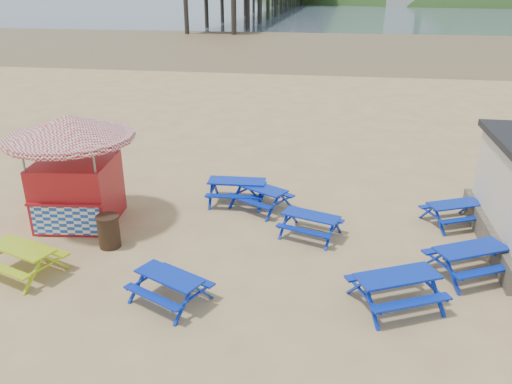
% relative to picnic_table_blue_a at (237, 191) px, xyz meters
% --- Properties ---
extents(ground, '(400.00, 400.00, 0.00)m').
position_rel_picnic_table_blue_a_xyz_m(ground, '(0.96, -2.83, -0.42)').
color(ground, tan).
rests_on(ground, ground).
extents(wet_sand, '(400.00, 400.00, 0.00)m').
position_rel_picnic_table_blue_a_xyz_m(wet_sand, '(0.96, 52.17, -0.41)').
color(wet_sand, brown).
rests_on(wet_sand, ground).
extents(sea, '(400.00, 400.00, 0.00)m').
position_rel_picnic_table_blue_a_xyz_m(sea, '(0.96, 167.17, -0.41)').
color(sea, '#485A67').
rests_on(sea, ground).
extents(picnic_table_blue_a, '(2.07, 1.70, 0.83)m').
position_rel_picnic_table_blue_a_xyz_m(picnic_table_blue_a, '(0.00, 0.00, 0.00)').
color(picnic_table_blue_a, '#0B259C').
rests_on(picnic_table_blue_a, ground).
extents(picnic_table_blue_b, '(2.36, 2.23, 0.78)m').
position_rel_picnic_table_blue_a_xyz_m(picnic_table_blue_b, '(0.90, -0.35, -0.03)').
color(picnic_table_blue_b, '#0B259C').
rests_on(picnic_table_blue_b, ground).
extents(picnic_table_blue_c, '(2.17, 2.01, 0.73)m').
position_rel_picnic_table_blue_a_xyz_m(picnic_table_blue_c, '(7.20, -0.54, -0.05)').
color(picnic_table_blue_c, '#0B259C').
rests_on(picnic_table_blue_c, ground).
extents(picnic_table_blue_d, '(2.16, 2.00, 0.72)m').
position_rel_picnic_table_blue_a_xyz_m(picnic_table_blue_d, '(-0.39, -6.12, -0.05)').
color(picnic_table_blue_d, '#0B259C').
rests_on(picnic_table_blue_d, ground).
extents(picnic_table_blue_e, '(2.47, 2.30, 0.83)m').
position_rel_picnic_table_blue_a_xyz_m(picnic_table_blue_e, '(4.98, -5.37, -0.00)').
color(picnic_table_blue_e, '#0B259C').
rests_on(picnic_table_blue_e, ground).
extents(picnic_table_blue_f, '(2.43, 2.27, 0.81)m').
position_rel_picnic_table_blue_a_xyz_m(picnic_table_blue_f, '(7.01, -3.65, -0.01)').
color(picnic_table_blue_f, '#0B259C').
rests_on(picnic_table_blue_f, ground).
extents(picnic_table_yellow, '(2.26, 2.03, 0.79)m').
position_rel_picnic_table_blue_a_xyz_m(picnic_table_yellow, '(-4.63, -5.55, -0.02)').
color(picnic_table_yellow, '#B1BE0D').
rests_on(picnic_table_yellow, ground).
extents(ice_cream_kiosk, '(4.43, 4.43, 3.54)m').
position_rel_picnic_table_blue_a_xyz_m(ice_cream_kiosk, '(-4.68, -2.33, 1.81)').
color(ice_cream_kiosk, '#A6161D').
rests_on(ice_cream_kiosk, ground).
extents(litter_bin, '(0.67, 0.67, 0.99)m').
position_rel_picnic_table_blue_a_xyz_m(litter_bin, '(-3.03, -3.80, 0.09)').
color(litter_bin, '#341C16').
rests_on(litter_bin, ground).
extents(picnic_table_blue_g, '(2.05, 1.84, 0.72)m').
position_rel_picnic_table_blue_a_xyz_m(picnic_table_blue_g, '(2.73, -2.14, -0.06)').
color(picnic_table_blue_g, '#0B259C').
rests_on(picnic_table_blue_g, ground).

